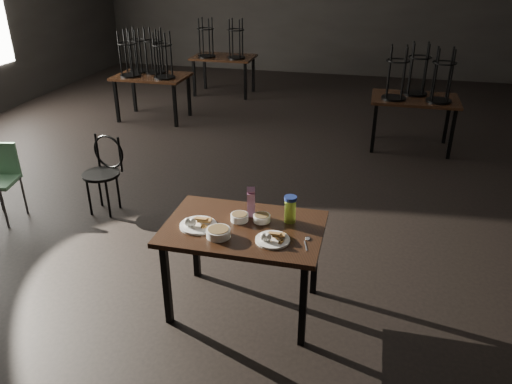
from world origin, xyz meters
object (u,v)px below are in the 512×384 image
(water_bottle, at_px, (290,209))
(bentwood_chair, at_px, (104,168))
(main_table, at_px, (244,235))
(juice_carton, at_px, (251,202))

(water_bottle, height_order, bentwood_chair, water_bottle)
(main_table, xyz_separation_m, juice_carton, (0.01, 0.18, 0.19))
(main_table, height_order, water_bottle, water_bottle)
(main_table, distance_m, bentwood_chair, 2.32)
(main_table, height_order, bentwood_chair, bentwood_chair)
(juice_carton, relative_size, bentwood_chair, 0.30)
(juice_carton, distance_m, bentwood_chair, 2.26)
(juice_carton, relative_size, water_bottle, 1.17)
(main_table, distance_m, juice_carton, 0.26)
(juice_carton, bearing_deg, bentwood_chair, 149.99)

